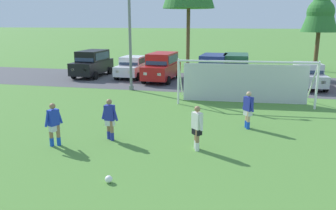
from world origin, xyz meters
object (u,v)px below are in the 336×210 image
Objects in this scene: parked_car_slot_center_left at (162,67)px; parked_car_slot_right at (308,75)px; player_midfield_center at (110,120)px; player_striker_near at (197,128)px; player_defender_far at (248,110)px; soccer_ball at (109,179)px; parked_car_slot_center at (213,69)px; parked_car_slot_center_right at (235,68)px; street_lamp at (132,29)px; soccer_goal at (245,81)px; player_winger_right at (54,125)px; parked_car_slot_far_left at (92,63)px; parked_car_slot_left at (132,67)px.

parked_car_slot_right is at bearing -2.65° from parked_car_slot_center_left.
parked_car_slot_center_left reaches higher than player_midfield_center.
parked_car_slot_center_left is at bearing 108.61° from player_striker_near.
player_defender_far is at bearing 26.97° from player_midfield_center.
player_defender_far is (3.92, 6.16, 0.71)m from soccer_ball.
player_midfield_center is 0.35× the size of parked_car_slot_center.
player_striker_near is at bearing -93.68° from parked_car_slot_center_right.
street_lamp reaches higher than parked_car_slot_right.
soccer_goal is at bearing -83.70° from parked_car_slot_center_right.
soccer_goal reaches higher than parked_car_slot_center_left.
parked_car_slot_center is (-0.66, 13.44, 0.29)m from player_striker_near.
parked_car_slot_center_right reaches higher than player_striker_near.
parked_car_slot_far_left is at bearing 110.04° from player_winger_right.
player_midfield_center is 1.00× the size of player_winger_right.
parked_car_slot_center_left reaches higher than soccer_ball.
player_midfield_center is (-1.35, 3.48, 0.71)m from soccer_ball.
parked_car_slot_far_left is at bearing 137.16° from player_defender_far.
soccer_goal is at bearing -29.30° from parked_car_slot_far_left.
parked_car_slot_far_left is 0.59× the size of street_lamp.
parked_car_slot_far_left is (-12.51, 7.02, -0.18)m from soccer_goal.
soccer_ball is 7.33m from player_defender_far.
parked_car_slot_left is at bearing 141.35° from soccer_goal.
street_lamp is (-7.50, 6.99, 3.25)m from player_defender_far.
soccer_goal is 1.79× the size of parked_car_slot_left.
soccer_goal reaches higher than parked_car_slot_left.
player_defender_far is at bearing 28.16° from player_winger_right.
parked_car_slot_far_left is at bearing 137.39° from street_lamp.
player_defender_far reaches higher than soccer_ball.
parked_car_slot_center_left is at bearing -7.90° from parked_car_slot_far_left.
player_midfield_center is 16.26m from parked_car_slot_far_left.
parked_car_slot_far_left is (-7.44, 14.46, 0.29)m from player_midfield_center.
parked_car_slot_center_right is at bearing 67.58° from player_winger_right.
player_midfield_center is 0.35× the size of parked_car_slot_far_left.
player_striker_near reaches higher than soccer_ball.
parked_car_slot_right is at bearing -6.76° from parked_car_slot_left.
player_defender_far is at bearing -111.41° from parked_car_slot_right.
parked_car_slot_center_left is (-6.49, 10.92, 0.29)m from player_defender_far.
player_striker_near is 3.48m from player_midfield_center.
player_striker_near and player_midfield_center have the same top height.
parked_car_slot_center_left is 5.60m from parked_car_slot_center_right.
player_winger_right is 11.25m from street_lamp.
parked_car_slot_left reaches higher than player_winger_right.
soccer_goal is 1.75× the size of parked_car_slot_right.
soccer_ball is 16.69m from parked_car_slot_center.
parked_car_slot_center_left is (-4.69, 13.92, 0.29)m from player_striker_near.
parked_car_slot_center_left is at bearing 173.18° from parked_car_slot_center.
parked_car_slot_center_right is (-0.70, 6.36, -0.18)m from soccer_goal.
street_lamp is (-2.24, 9.67, 3.25)m from player_midfield_center.
soccer_goal is 6.12m from parked_car_slot_center.
parked_car_slot_left is 0.98× the size of parked_car_slot_right.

